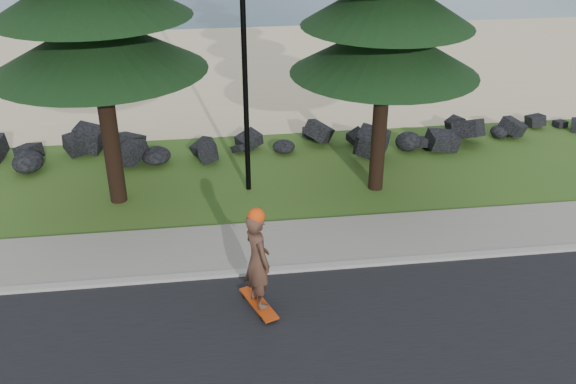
% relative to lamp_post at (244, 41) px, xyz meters
% --- Properties ---
extents(ground, '(160.00, 160.00, 0.00)m').
position_rel_lamp_post_xyz_m(ground, '(0.00, -3.20, -4.13)').
color(ground, '#355C1C').
rests_on(ground, ground).
extents(kerb, '(160.00, 0.20, 0.10)m').
position_rel_lamp_post_xyz_m(kerb, '(0.00, -4.10, -4.08)').
color(kerb, '#A7A296').
rests_on(kerb, ground).
extents(sidewalk, '(160.00, 2.00, 0.08)m').
position_rel_lamp_post_xyz_m(sidewalk, '(0.00, -3.00, -4.09)').
color(sidewalk, gray).
rests_on(sidewalk, ground).
extents(beach_sand, '(160.00, 15.00, 0.01)m').
position_rel_lamp_post_xyz_m(beach_sand, '(0.00, 11.30, -4.13)').
color(beach_sand, beige).
rests_on(beach_sand, ground).
extents(seawall_boulders, '(60.00, 2.40, 1.10)m').
position_rel_lamp_post_xyz_m(seawall_boulders, '(0.00, 2.40, -4.13)').
color(seawall_boulders, black).
rests_on(seawall_boulders, ground).
extents(lamp_post, '(0.25, 0.14, 8.14)m').
position_rel_lamp_post_xyz_m(lamp_post, '(0.00, 0.00, 0.00)').
color(lamp_post, black).
rests_on(lamp_post, ground).
extents(skateboarder, '(0.73, 1.27, 2.31)m').
position_rel_lamp_post_xyz_m(skateboarder, '(-0.20, -5.31, -2.98)').
color(skateboarder, '#BA370A').
rests_on(skateboarder, ground).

